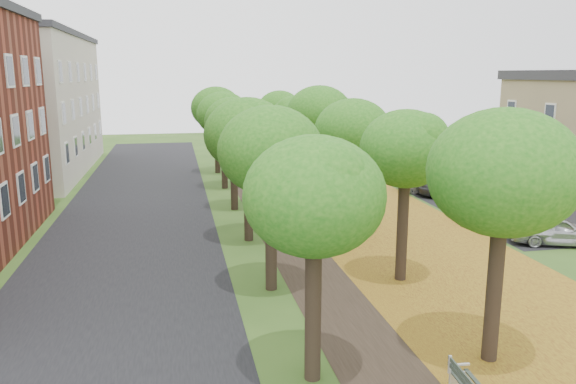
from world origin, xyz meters
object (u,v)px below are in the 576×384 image
car_red (506,208)px  car_white (436,181)px  car_grey (460,186)px  car_silver (557,230)px

car_red → car_white: size_ratio=0.90×
car_white → car_grey: bearing=-158.7°
car_grey → car_white: 2.23m
car_silver → car_grey: (0.52, 9.61, 0.05)m
car_red → car_grey: 5.72m
car_silver → car_red: car_red is taller
car_red → car_grey: bearing=8.6°
car_grey → car_white: bearing=36.2°
car_red → car_grey: size_ratio=0.86×
car_red → car_silver: bearing=-166.2°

